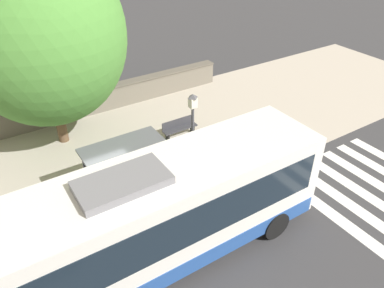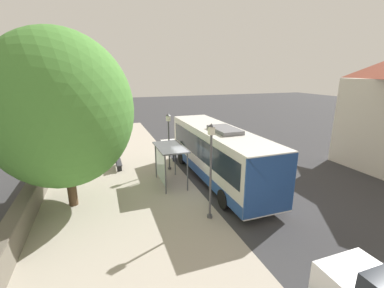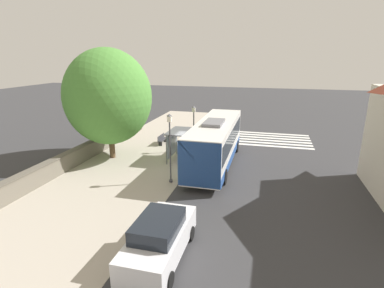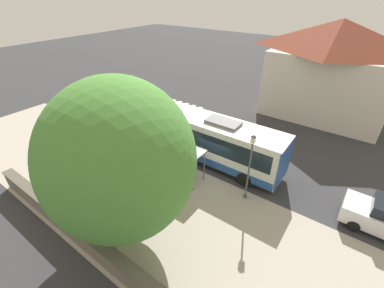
{
  "view_description": "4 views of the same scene",
  "coord_description": "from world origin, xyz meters",
  "px_view_note": "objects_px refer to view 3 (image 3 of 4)",
  "views": [
    {
      "loc": [
        8.7,
        -2.41,
        9.41
      ],
      "look_at": [
        -0.9,
        3.76,
        1.86
      ],
      "focal_mm": 35.0,
      "sensor_mm": 36.0,
      "label": 1
    },
    {
      "loc": [
        -4.98,
        -12.86,
        6.61
      ],
      "look_at": [
        0.17,
        1.48,
        2.36
      ],
      "focal_mm": 24.0,
      "sensor_mm": 36.0,
      "label": 2
    },
    {
      "loc": [
        5.32,
        -20.21,
        7.94
      ],
      "look_at": [
        -0.26,
        1.26,
        1.4
      ],
      "focal_mm": 28.0,
      "sensor_mm": 36.0,
      "label": 3
    },
    {
      "loc": [
        -12.2,
        -7.34,
        11.35
      ],
      "look_at": [
        0.59,
        1.9,
        1.58
      ],
      "focal_mm": 24.0,
      "sensor_mm": 36.0,
      "label": 4
    }
  ],
  "objects_px": {
    "street_lamp_near": "(170,143)",
    "street_lamp_far": "(194,125)",
    "shade_tree": "(108,97)",
    "bus_shelter": "(178,136)",
    "pedestrian": "(206,137)",
    "bench": "(162,139)",
    "bus": "(215,142)",
    "parked_car_behind_bus": "(160,238)"
  },
  "relations": [
    {
      "from": "bus",
      "to": "parked_car_behind_bus",
      "type": "xyz_separation_m",
      "value": [
        -0.21,
        -11.26,
        -0.93
      ]
    },
    {
      "from": "street_lamp_near",
      "to": "shade_tree",
      "type": "height_order",
      "value": "shade_tree"
    },
    {
      "from": "bench",
      "to": "street_lamp_far",
      "type": "distance_m",
      "value": 4.17
    },
    {
      "from": "bench",
      "to": "street_lamp_far",
      "type": "height_order",
      "value": "street_lamp_far"
    },
    {
      "from": "shade_tree",
      "to": "street_lamp_near",
      "type": "bearing_deg",
      "value": -29.81
    },
    {
      "from": "bus",
      "to": "pedestrian",
      "type": "bearing_deg",
      "value": 109.96
    },
    {
      "from": "pedestrian",
      "to": "parked_car_behind_bus",
      "type": "distance_m",
      "value": 15.68
    },
    {
      "from": "bus",
      "to": "bench",
      "type": "height_order",
      "value": "bus"
    },
    {
      "from": "shade_tree",
      "to": "bus_shelter",
      "type": "bearing_deg",
      "value": 8.85
    },
    {
      "from": "street_lamp_near",
      "to": "shade_tree",
      "type": "xyz_separation_m",
      "value": [
        -6.13,
        3.51,
        2.23
      ]
    },
    {
      "from": "bus",
      "to": "street_lamp_near",
      "type": "bearing_deg",
      "value": -119.78
    },
    {
      "from": "street_lamp_far",
      "to": "parked_car_behind_bus",
      "type": "bearing_deg",
      "value": -81.28
    },
    {
      "from": "bus",
      "to": "shade_tree",
      "type": "xyz_separation_m",
      "value": [
        -8.35,
        -0.36,
        3.07
      ]
    },
    {
      "from": "street_lamp_far",
      "to": "shade_tree",
      "type": "distance_m",
      "value": 7.25
    },
    {
      "from": "street_lamp_near",
      "to": "street_lamp_far",
      "type": "bearing_deg",
      "value": 91.36
    },
    {
      "from": "bus_shelter",
      "to": "pedestrian",
      "type": "bearing_deg",
      "value": 69.25
    },
    {
      "from": "parked_car_behind_bus",
      "to": "shade_tree",
      "type": "bearing_deg",
      "value": 126.76
    },
    {
      "from": "parked_car_behind_bus",
      "to": "bench",
      "type": "bearing_deg",
      "value": 109.7
    },
    {
      "from": "bench",
      "to": "parked_car_behind_bus",
      "type": "distance_m",
      "value": 16.56
    },
    {
      "from": "bus",
      "to": "street_lamp_far",
      "type": "xyz_separation_m",
      "value": [
        -2.38,
        2.85,
        0.52
      ]
    },
    {
      "from": "bench",
      "to": "bus",
      "type": "bearing_deg",
      "value": -36.73
    },
    {
      "from": "street_lamp_near",
      "to": "bench",
      "type": "bearing_deg",
      "value": 113.56
    },
    {
      "from": "bench",
      "to": "shade_tree",
      "type": "bearing_deg",
      "value": -118.59
    },
    {
      "from": "bus_shelter",
      "to": "street_lamp_near",
      "type": "bearing_deg",
      "value": -78.98
    },
    {
      "from": "street_lamp_far",
      "to": "parked_car_behind_bus",
      "type": "xyz_separation_m",
      "value": [
        2.16,
        -14.11,
        -1.45
      ]
    },
    {
      "from": "pedestrian",
      "to": "bus_shelter",
      "type": "bearing_deg",
      "value": -110.75
    },
    {
      "from": "pedestrian",
      "to": "street_lamp_far",
      "type": "bearing_deg",
      "value": -117.73
    },
    {
      "from": "bench",
      "to": "street_lamp_near",
      "type": "distance_m",
      "value": 9.22
    },
    {
      "from": "pedestrian",
      "to": "parked_car_behind_bus",
      "type": "height_order",
      "value": "parked_car_behind_bus"
    },
    {
      "from": "shade_tree",
      "to": "parked_car_behind_bus",
      "type": "distance_m",
      "value": 14.17
    },
    {
      "from": "street_lamp_far",
      "to": "bus_shelter",
      "type": "bearing_deg",
      "value": -105.97
    },
    {
      "from": "bus_shelter",
      "to": "pedestrian",
      "type": "xyz_separation_m",
      "value": [
        1.48,
        3.9,
        -1.05
      ]
    },
    {
      "from": "pedestrian",
      "to": "bus",
      "type": "bearing_deg",
      "value": -70.04
    },
    {
      "from": "street_lamp_near",
      "to": "shade_tree",
      "type": "distance_m",
      "value": 7.41
    },
    {
      "from": "bench",
      "to": "shade_tree",
      "type": "xyz_separation_m",
      "value": [
        -2.56,
        -4.69,
        4.43
      ]
    },
    {
      "from": "street_lamp_near",
      "to": "parked_car_behind_bus",
      "type": "xyz_separation_m",
      "value": [
        2.0,
        -7.38,
        -1.77
      ]
    },
    {
      "from": "bench",
      "to": "street_lamp_far",
      "type": "bearing_deg",
      "value": -23.33
    },
    {
      "from": "street_lamp_near",
      "to": "shade_tree",
      "type": "relative_size",
      "value": 0.53
    },
    {
      "from": "street_lamp_far",
      "to": "shade_tree",
      "type": "xyz_separation_m",
      "value": [
        -5.97,
        -3.22,
        2.55
      ]
    },
    {
      "from": "bus_shelter",
      "to": "parked_car_behind_bus",
      "type": "distance_m",
      "value": 12.11
    },
    {
      "from": "bus_shelter",
      "to": "street_lamp_near",
      "type": "xyz_separation_m",
      "value": [
        0.84,
        -4.34,
        0.71
      ]
    },
    {
      "from": "bus_shelter",
      "to": "shade_tree",
      "type": "xyz_separation_m",
      "value": [
        -5.29,
        -0.82,
        2.94
      ]
    }
  ]
}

